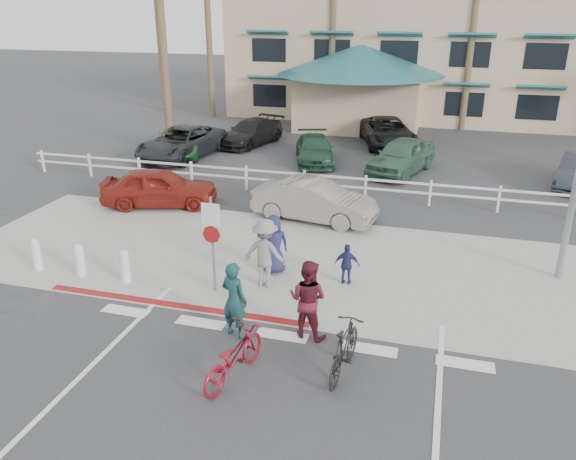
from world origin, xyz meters
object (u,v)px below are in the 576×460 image
(sign_post, at_px, (213,240))
(bike_black, at_px, (344,349))
(bike_red, at_px, (233,356))
(car_white_sedan, at_px, (314,201))
(car_red_compact, at_px, (159,187))

(sign_post, height_order, bike_black, sign_post)
(bike_red, bearing_deg, car_white_sedan, -73.39)
(sign_post, xyz_separation_m, bike_red, (1.80, -3.34, -0.93))
(car_white_sedan, bearing_deg, car_red_compact, 99.78)
(car_white_sedan, bearing_deg, sign_post, 176.03)
(car_white_sedan, xyz_separation_m, car_red_compact, (-5.85, -0.11, 0.01))
(car_red_compact, bearing_deg, bike_black, -150.61)
(car_white_sedan, distance_m, car_red_compact, 5.85)
(bike_black, bearing_deg, car_white_sedan, -65.76)
(bike_black, relative_size, car_red_compact, 0.45)
(sign_post, bearing_deg, bike_black, -33.31)
(bike_red, distance_m, car_red_compact, 11.03)
(bike_black, height_order, car_red_compact, car_red_compact)
(sign_post, xyz_separation_m, car_red_compact, (-4.55, 5.67, -0.74))
(sign_post, relative_size, car_white_sedan, 0.68)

